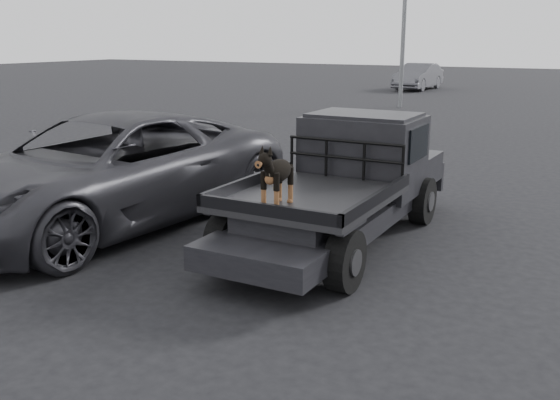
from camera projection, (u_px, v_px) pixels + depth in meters
The scene contains 7 objects.
ground at pixel (314, 301), 7.17m from camera, with size 120.00×120.00×0.00m, color black.
flatbed_ute at pixel (338, 211), 9.16m from camera, with size 2.00×5.40×0.92m, color black, non-canonical shape.
ute_cab at pixel (364, 141), 9.74m from camera, with size 1.72×1.30×0.88m, color black, non-canonical shape.
headache_rack at pixel (345, 160), 9.15m from camera, with size 1.80×0.08×0.55m, color black, non-canonical shape.
dog at pixel (277, 176), 7.65m from camera, with size 0.32×0.60×0.74m, color black, non-canonical shape.
parked_suv at pixel (106, 171), 9.92m from camera, with size 2.91×6.32×1.76m, color #323238.
distant_car_a at pixel (418, 77), 35.88m from camera, with size 1.57×4.51×1.49m, color #55555B.
Camera 1 is at (2.85, -6.01, 2.94)m, focal length 40.00 mm.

